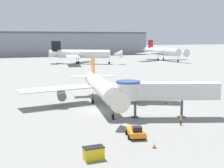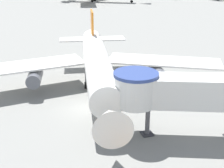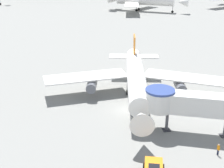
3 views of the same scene
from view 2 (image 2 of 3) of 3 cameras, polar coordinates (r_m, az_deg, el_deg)
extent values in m
plane|color=gray|center=(35.65, -5.07, -4.48)|extent=(800.00, 800.00, 0.00)
cylinder|color=white|center=(37.43, -2.58, 3.25)|extent=(6.81, 21.57, 3.18)
cone|color=white|center=(24.82, -0.26, -6.55)|extent=(3.74, 4.00, 3.18)
cone|color=white|center=(48.75, -3.59, 7.53)|extent=(3.96, 5.25, 3.18)
cube|color=white|center=(40.84, -15.52, 3.21)|extent=(15.25, 6.76, 0.22)
cube|color=white|center=(41.88, 9.48, 4.16)|extent=(15.23, 11.09, 0.22)
cube|color=orange|center=(47.91, -3.66, 10.79)|extent=(0.90, 3.83, 4.14)
cube|color=white|center=(48.85, -3.62, 8.23)|extent=(10.33, 4.38, 0.18)
cylinder|color=#565960|center=(39.81, -13.95, 1.19)|extent=(2.39, 4.09, 1.75)
cylinder|color=#565960|center=(40.74, 8.27, 2.07)|extent=(2.39, 4.09, 1.75)
cylinder|color=#4C4C51|center=(28.95, -0.99, -7.85)|extent=(0.18, 0.18, 1.83)
cylinder|color=black|center=(29.41, -0.98, -9.40)|extent=(0.41, 0.93, 0.90)
cylinder|color=#4C4C51|center=(40.71, -4.80, 0.98)|extent=(0.22, 0.22, 1.83)
cylinder|color=black|center=(41.03, -4.76, -0.22)|extent=(0.55, 0.96, 0.90)
cylinder|color=#4C4C51|center=(40.87, -0.79, 1.14)|extent=(0.22, 0.22, 1.83)
cylinder|color=black|center=(41.20, -0.78, -0.05)|extent=(0.55, 0.96, 0.90)
cube|color=silver|center=(29.72, 19.25, -1.42)|extent=(15.26, 7.72, 2.80)
cylinder|color=silver|center=(28.59, 4.33, -1.12)|extent=(3.90, 3.90, 2.80)
cylinder|color=navy|center=(28.04, 4.42, 1.81)|extent=(4.10, 4.10, 0.30)
cylinder|color=#56565B|center=(29.91, 6.53, -6.48)|extent=(0.44, 0.44, 3.19)
cube|color=#333338|center=(30.65, 6.41, -9.02)|extent=(1.10, 1.10, 0.12)
cube|color=black|center=(41.66, 16.22, -1.34)|extent=(0.48, 0.48, 0.04)
cone|color=orange|center=(41.51, 16.28, -0.83)|extent=(0.33, 0.33, 0.75)
cylinder|color=white|center=(41.48, 16.29, -0.72)|extent=(0.18, 0.18, 0.09)
cylinder|color=black|center=(132.30, 3.61, 14.84)|extent=(1.09, 0.77, 1.10)
cylinder|color=black|center=(134.12, -3.64, 14.92)|extent=(1.15, 0.89, 1.10)
cylinder|color=black|center=(137.67, -3.19, 15.10)|extent=(1.15, 0.89, 1.10)
camera|label=1|loc=(25.30, -166.30, -25.11)|focal=50.00mm
camera|label=3|loc=(15.64, 175.79, 7.67)|focal=50.00mm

